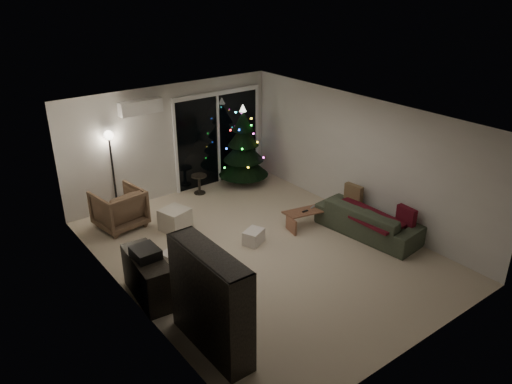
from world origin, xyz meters
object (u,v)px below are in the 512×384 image
bookshelf (199,306)px  media_cabinet (148,277)px  armchair (119,208)px  coffee_table (310,217)px  sofa (369,220)px  christmas_tree (243,145)px

bookshelf → media_cabinet: bookshelf is taller
armchair → coffee_table: bearing=135.8°
coffee_table → media_cabinet: bearing=-163.9°
media_cabinet → sofa: size_ratio=0.56×
bookshelf → sofa: (4.30, 0.85, -0.44)m
bookshelf → armchair: bearing=82.7°
christmas_tree → bookshelf: bearing=-131.5°
coffee_table → christmas_tree: bearing=97.6°
armchair → coffee_table: armchair is taller
sofa → christmas_tree: size_ratio=1.07×
media_cabinet → christmas_tree: christmas_tree is taller
christmas_tree → coffee_table: bearing=-94.6°
armchair → christmas_tree: christmas_tree is taller
media_cabinet → bookshelf: bearing=-84.8°
sofa → armchair: bearing=43.2°
armchair → christmas_tree: 3.34m
armchair → sofa: 4.89m
media_cabinet → armchair: 2.55m
media_cabinet → armchair: (0.59, 2.48, 0.04)m
bookshelf → media_cabinet: 1.59m
armchair → bookshelf: bearing=73.5°
media_cabinet → sofa: bearing=-4.0°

